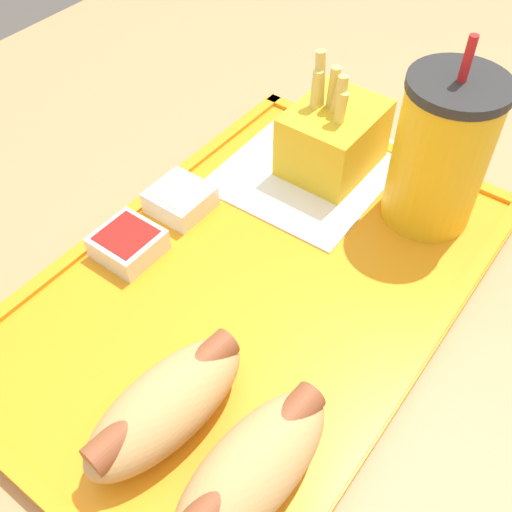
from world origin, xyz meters
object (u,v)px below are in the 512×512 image
hot_dog_far (253,468)px  sauce_cup_mayo (180,199)px  sauce_cup_ketchup (128,243)px  soda_cup (441,153)px  fries_carton (333,137)px  hot_dog_near (166,404)px

hot_dog_far → sauce_cup_mayo: 0.26m
sauce_cup_mayo → sauce_cup_ketchup: (0.07, 0.00, 0.00)m
sauce_cup_mayo → soda_cup: bearing=125.2°
fries_carton → sauce_cup_mayo: (0.13, -0.08, -0.02)m
hot_dog_far → sauce_cup_ketchup: 0.22m
hot_dog_far → hot_dog_near: bearing=-90.0°
hot_dog_near → sauce_cup_mayo: size_ratio=2.64×
hot_dog_far → fries_carton: 0.31m
fries_carton → sauce_cup_mayo: size_ratio=2.32×
hot_dog_near → sauce_cup_ketchup: 0.16m
hot_dog_near → fries_carton: 0.29m
hot_dog_near → fries_carton: fries_carton is taller
fries_carton → hot_dog_far: bearing=23.4°
soda_cup → fries_carton: (-0.00, -0.10, -0.03)m
soda_cup → hot_dog_near: 0.29m
soda_cup → hot_dog_far: soda_cup is taller
soda_cup → hot_dog_near: (0.28, -0.05, -0.04)m
fries_carton → sauce_cup_ketchup: (0.20, -0.07, -0.02)m
fries_carton → sauce_cup_ketchup: size_ratio=2.32×
soda_cup → fries_carton: size_ratio=1.48×
soda_cup → fries_carton: soda_cup is taller
fries_carton → hot_dog_near: bearing=11.0°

